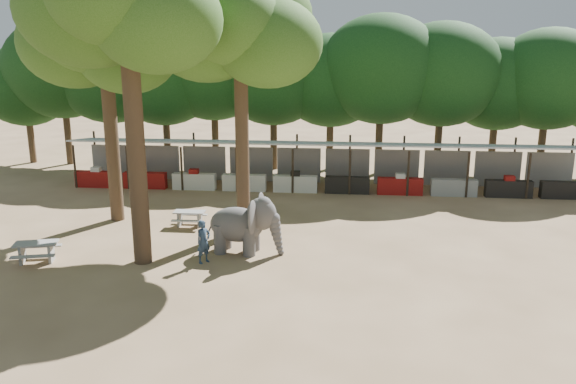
# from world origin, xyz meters

# --- Properties ---
(ground) EXTENTS (100.00, 100.00, 0.00)m
(ground) POSITION_xyz_m (0.00, 0.00, 0.00)
(ground) COLOR brown
(ground) RESTS_ON ground
(vendor_stalls) EXTENTS (28.00, 2.99, 2.80)m
(vendor_stalls) POSITION_xyz_m (-0.00, 13.84, 1.18)
(vendor_stalls) COLOR #AFB3B8
(vendor_stalls) RESTS_ON ground
(yard_tree_left) EXTENTS (7.10, 6.90, 11.02)m
(yard_tree_left) POSITION_xyz_m (-9.13, 7.19, 8.20)
(yard_tree_left) COLOR #332316
(yard_tree_left) RESTS_ON ground
(yard_tree_back) EXTENTS (7.10, 6.90, 11.36)m
(yard_tree_back) POSITION_xyz_m (-3.13, 6.19, 8.54)
(yard_tree_back) COLOR #332316
(yard_tree_back) RESTS_ON ground
(backdrop_trees) EXTENTS (46.46, 5.95, 8.33)m
(backdrop_trees) POSITION_xyz_m (0.00, 19.00, 5.51)
(backdrop_trees) COLOR #332316
(backdrop_trees) RESTS_ON ground
(elephant) EXTENTS (2.95, 2.24, 2.23)m
(elephant) POSITION_xyz_m (-2.46, 3.39, 1.11)
(elephant) COLOR #444141
(elephant) RESTS_ON ground
(handler) EXTENTS (0.66, 0.69, 1.59)m
(handler) POSITION_xyz_m (-3.78, 2.16, 0.80)
(handler) COLOR #26384C
(handler) RESTS_ON ground
(picnic_table_near) EXTENTS (1.79, 1.68, 0.75)m
(picnic_table_near) POSITION_xyz_m (-9.83, 1.60, 0.49)
(picnic_table_near) COLOR gray
(picnic_table_near) RESTS_ON ground
(picnic_table_far) EXTENTS (1.36, 1.22, 0.67)m
(picnic_table_far) POSITION_xyz_m (-5.47, 6.38, 0.44)
(picnic_table_far) COLOR gray
(picnic_table_far) RESTS_ON ground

